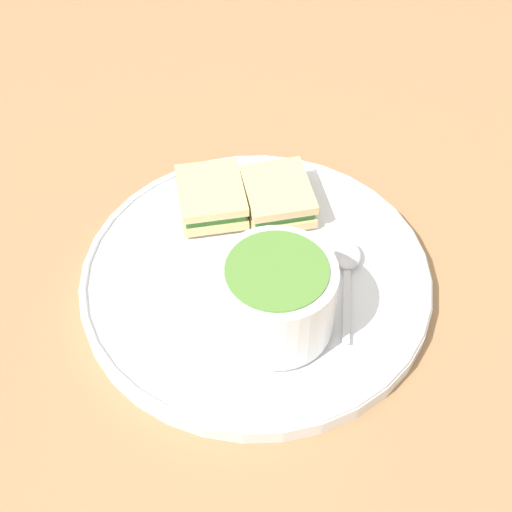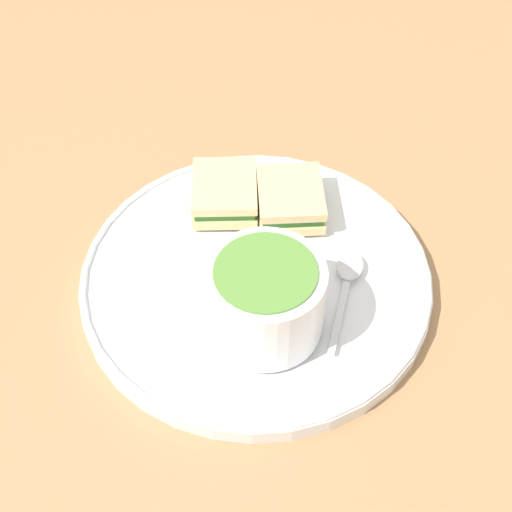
{
  "view_description": "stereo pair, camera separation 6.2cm",
  "coord_description": "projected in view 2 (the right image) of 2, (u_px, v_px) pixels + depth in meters",
  "views": [
    {
      "loc": [
        -0.18,
        0.37,
        0.51
      ],
      "look_at": [
        0.0,
        0.0,
        0.04
      ],
      "focal_mm": 50.0,
      "sensor_mm": 36.0,
      "label": 1
    },
    {
      "loc": [
        -0.23,
        0.34,
        0.51
      ],
      "look_at": [
        0.0,
        0.0,
        0.04
      ],
      "focal_mm": 50.0,
      "sensor_mm": 36.0,
      "label": 2
    }
  ],
  "objects": [
    {
      "name": "sandwich_half_far",
      "position": [
        225.0,
        193.0,
        0.69
      ],
      "size": [
        0.09,
        0.1,
        0.03
      ],
      "rotation": [
        0.0,
        0.0,
        5.35
      ],
      "color": "#DBBC7F",
      "rests_on": "plate"
    },
    {
      "name": "plate",
      "position": [
        256.0,
        277.0,
        0.65
      ],
      "size": [
        0.32,
        0.32,
        0.02
      ],
      "color": "white",
      "rests_on": "ground_plane"
    },
    {
      "name": "soup_bowl",
      "position": [
        265.0,
        298.0,
        0.57
      ],
      "size": [
        0.1,
        0.1,
        0.07
      ],
      "color": "white",
      "rests_on": "plate"
    },
    {
      "name": "sandwich_half_near",
      "position": [
        290.0,
        199.0,
        0.68
      ],
      "size": [
        0.09,
        0.1,
        0.03
      ],
      "rotation": [
        0.0,
        0.0,
        5.38
      ],
      "color": "#DBBC7F",
      "rests_on": "plate"
    },
    {
      "name": "ground_plane",
      "position": [
        256.0,
        284.0,
        0.66
      ],
      "size": [
        2.4,
        2.4,
        0.0
      ],
      "primitive_type": "plane",
      "color": "#9E754C"
    },
    {
      "name": "spoon",
      "position": [
        348.0,
        273.0,
        0.63
      ],
      "size": [
        0.05,
        0.11,
        0.01
      ],
      "rotation": [
        0.0,
        0.0,
        11.35
      ],
      "color": "silver",
      "rests_on": "plate"
    }
  ]
}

